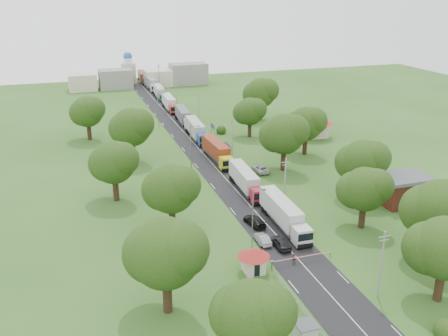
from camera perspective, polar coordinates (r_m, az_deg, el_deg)
name	(u,v)px	position (r m, az deg, el deg)	size (l,w,h in m)	color
ground	(241,196)	(92.04, 1.92, -3.16)	(260.00, 260.00, 0.00)	#2C531B
road	(210,161)	(109.76, -1.62, 0.78)	(8.00, 200.00, 0.04)	black
boom_barrier	(293,259)	(70.62, 7.88, -10.26)	(9.22, 0.35, 1.18)	slate
guard_booth	(254,258)	(67.89, 3.41, -10.19)	(4.40, 4.40, 3.45)	beige
kiosk	(306,333)	(57.25, 9.32, -18.11)	(2.30, 2.30, 2.41)	#99A593
guard_rail	(301,312)	(62.26, 8.80, -15.93)	(0.10, 17.00, 1.70)	slate
info_sign	(213,129)	(123.98, -1.30, 4.52)	(0.12, 3.10, 4.10)	slate
pole_0	(381,263)	(64.59, 17.53, -10.32)	(1.60, 0.24, 9.00)	gray
pole_1	(285,182)	(86.26, 6.98, -1.59)	(1.60, 0.24, 9.00)	gray
pole_2	(232,137)	(110.80, 0.94, 3.52)	(1.60, 0.24, 9.00)	gray
pole_3	(199,109)	(136.68, -2.89, 6.71)	(1.60, 0.24, 9.00)	gray
pole_4	(176,90)	(163.26, -5.52, 8.87)	(1.60, 0.24, 9.00)	gray
pole_5	(159,76)	(190.25, -7.42, 10.40)	(1.60, 0.24, 9.00)	gray
lamp_0	(254,217)	(71.00, 3.40, -5.66)	(2.03, 0.22, 10.00)	slate
lamp_1	(192,146)	(102.09, -3.73, 2.52)	(2.03, 0.22, 10.00)	slate
lamp_2	(159,108)	(135.10, -7.48, 6.79)	(2.03, 0.22, 10.00)	slate
tree_0	(445,247)	(65.30, 23.92, -8.30)	(8.80, 8.80, 11.07)	#382616
tree_1	(440,209)	(74.07, 23.47, -4.31)	(9.60, 9.60, 12.05)	#382616
tree_2	(364,189)	(80.80, 15.75, -2.30)	(8.00, 8.00, 10.10)	#382616
tree_3	(362,161)	(91.52, 15.54, 0.79)	(8.80, 8.80, 11.07)	#382616
tree_4	(284,134)	(102.97, 6.87, 3.91)	(9.60, 9.60, 12.05)	#382616
tree_5	(306,124)	(113.89, 9.32, 5.04)	(8.80, 8.80, 11.07)	#382616
tree_6	(250,111)	(126.27, 2.95, 6.48)	(8.00, 8.00, 10.10)	#382616
tree_7	(261,93)	(142.87, 4.21, 8.58)	(9.60, 9.60, 12.05)	#382616
tree_8	(252,314)	(50.25, 3.23, -16.31)	(8.00, 8.00, 10.10)	#382616
tree_9	(165,252)	(57.91, -6.75, -9.57)	(9.60, 9.60, 12.05)	#382616
tree_10	(171,188)	(76.71, -6.10, -2.33)	(8.80, 8.80, 11.07)	#382616
tree_11	(113,162)	(89.71, -12.52, 0.67)	(8.80, 8.80, 11.07)	#382616
tree_12	(131,127)	(109.16, -10.56, 4.65)	(9.60, 9.60, 12.05)	#382616
tree_13	(87,111)	(128.00, -15.37, 6.26)	(8.80, 8.80, 11.07)	#382616
house_brick	(403,189)	(93.34, 19.75, -2.30)	(8.60, 6.60, 5.20)	maroon
house_cream	(312,123)	(128.55, 10.04, 5.08)	(10.08, 10.08, 5.80)	beige
distant_town	(144,78)	(194.50, -9.11, 10.17)	(52.00, 8.00, 8.00)	gray
church	(129,70)	(201.36, -10.86, 10.95)	(5.00, 5.00, 12.30)	beige
truck_0	(283,214)	(80.26, 6.81, -5.19)	(2.91, 15.36, 4.25)	silver
truck_1	(246,180)	(93.41, 2.49, -1.39)	(3.02, 14.63, 4.05)	#B91530
truck_2	(217,151)	(109.46, -0.80, 1.95)	(3.03, 15.07, 4.17)	gold
truck_3	(196,130)	(125.69, -3.19, 4.37)	(3.26, 15.50, 4.28)	#1A519E
truck_4	(183,116)	(140.36, -4.66, 5.96)	(3.23, 14.50, 4.00)	silver
truck_5	(169,103)	(156.42, -6.25, 7.40)	(3.00, 14.72, 4.07)	#B8321C
truck_6	(159,92)	(173.65, -7.39, 8.60)	(3.11, 14.22, 3.93)	#266740
truck_7	(151,83)	(188.99, -8.32, 9.54)	(3.31, 15.19, 4.20)	silver
truck_8	(143,77)	(204.67, -9.29, 10.26)	(3.03, 14.27, 3.94)	brown
car_lane_front	(280,243)	(74.73, 6.47, -8.47)	(1.85, 4.61, 1.57)	black
car_lane_mid	(263,239)	(75.66, 4.44, -8.10)	(1.43, 4.11, 1.35)	gray
car_lane_rear	(255,221)	(80.93, 3.52, -6.05)	(2.05, 5.04, 1.46)	black
car_verge_near	(260,169)	(103.37, 4.17, -0.08)	(2.46, 5.34, 1.48)	#B7B7B7
car_verge_far	(225,145)	(118.93, 0.15, 2.68)	(1.62, 4.02, 1.37)	#585C60
pedestrian_near	(294,257)	(71.10, 8.02, -10.09)	(0.62, 0.41, 1.70)	gray
pedestrian_booth	(262,252)	(71.71, 4.32, -9.60)	(0.88, 0.68, 1.81)	gray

